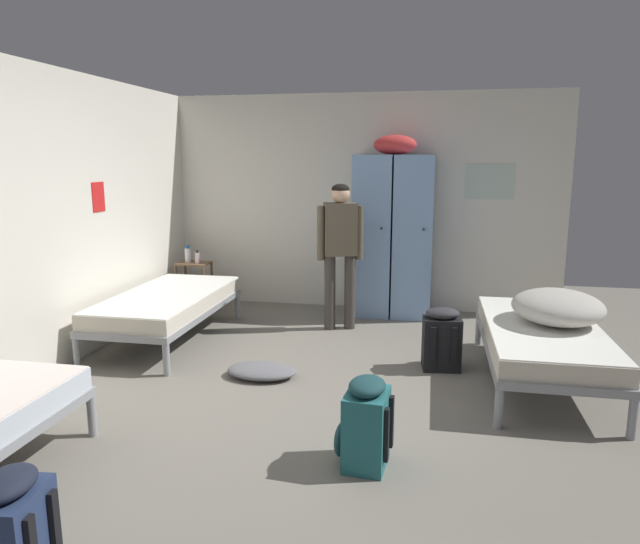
{
  "coord_description": "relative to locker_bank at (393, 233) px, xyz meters",
  "views": [
    {
      "loc": [
        0.83,
        -3.97,
        1.8
      ],
      "look_at": [
        0.0,
        0.29,
        0.95
      ],
      "focal_mm": 32.35,
      "sensor_mm": 36.0,
      "label": 1
    }
  ],
  "objects": [
    {
      "name": "ground_plane",
      "position": [
        -0.4,
        -2.66,
        -0.97
      ],
      "size": [
        9.39,
        9.39,
        0.0
      ],
      "primitive_type": "plane",
      "color": "slate"
    },
    {
      "name": "room_backdrop",
      "position": [
        -1.68,
        -1.33,
        0.31
      ],
      "size": [
        4.71,
        5.93,
        2.57
      ],
      "color": "silver",
      "rests_on": "ground_plane"
    },
    {
      "name": "locker_bank",
      "position": [
        0.0,
        0.0,
        0.0
      ],
      "size": [
        0.9,
        0.55,
        2.07
      ],
      "color": "#7A9ECC",
      "rests_on": "ground_plane"
    },
    {
      "name": "shelf_unit",
      "position": [
        -2.39,
        -0.16,
        -0.62
      ],
      "size": [
        0.38,
        0.3,
        0.57
      ],
      "color": "brown",
      "rests_on": "ground_plane"
    },
    {
      "name": "bed_right",
      "position": [
        1.35,
        -1.89,
        -0.59
      ],
      "size": [
        0.9,
        1.9,
        0.49
      ],
      "color": "gray",
      "rests_on": "ground_plane"
    },
    {
      "name": "bed_left_rear",
      "position": [
        -2.14,
        -1.42,
        -0.59
      ],
      "size": [
        0.9,
        1.9,
        0.49
      ],
      "color": "gray",
      "rests_on": "ground_plane"
    },
    {
      "name": "bedding_heap",
      "position": [
        1.47,
        -1.81,
        -0.34
      ],
      "size": [
        0.72,
        0.8,
        0.27
      ],
      "color": "#B7B2A8",
      "rests_on": "bed_right"
    },
    {
      "name": "person_traveler",
      "position": [
        -0.5,
        -0.69,
        -0.03
      ],
      "size": [
        0.47,
        0.29,
        1.55
      ],
      "color": "#3D3833",
      "rests_on": "ground_plane"
    },
    {
      "name": "water_bottle",
      "position": [
        -2.47,
        -0.14,
        -0.31
      ],
      "size": [
        0.07,
        0.07,
        0.2
      ],
      "color": "white",
      "rests_on": "shelf_unit"
    },
    {
      "name": "lotion_bottle",
      "position": [
        -2.32,
        -0.2,
        -0.33
      ],
      "size": [
        0.06,
        0.06,
        0.16
      ],
      "color": "beige",
      "rests_on": "shelf_unit"
    },
    {
      "name": "backpack_black",
      "position": [
        0.56,
        -1.72,
        -0.71
      ],
      "size": [
        0.34,
        0.36,
        0.55
      ],
      "color": "black",
      "rests_on": "ground_plane"
    },
    {
      "name": "backpack_teal",
      "position": [
        0.09,
        -3.46,
        -0.71
      ],
      "size": [
        0.36,
        0.34,
        0.55
      ],
      "color": "#23666B",
      "rests_on": "ground_plane"
    },
    {
      "name": "backpack_navy",
      "position": [
        -1.25,
        -4.77,
        -0.71
      ],
      "size": [
        0.36,
        0.35,
        0.55
      ],
      "color": "navy",
      "rests_on": "ground_plane"
    },
    {
      "name": "clothes_pile_grey",
      "position": [
        -0.93,
        -2.21,
        -0.92
      ],
      "size": [
        0.59,
        0.39,
        0.11
      ],
      "color": "slate",
      "rests_on": "ground_plane"
    }
  ]
}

